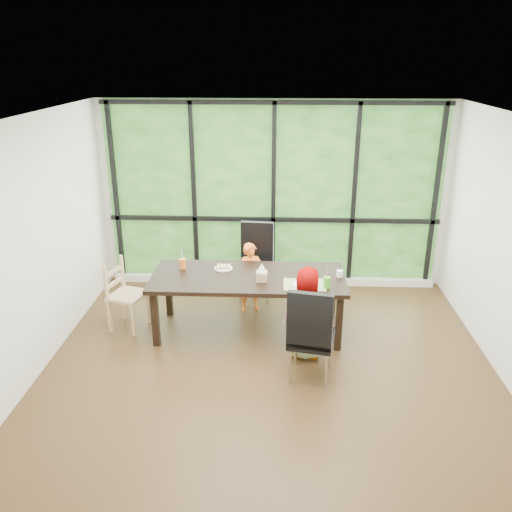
# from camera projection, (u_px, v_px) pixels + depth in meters

# --- Properties ---
(ground) EXTENTS (5.00, 5.00, 0.00)m
(ground) POSITION_uv_depth(u_px,v_px,m) (269.00, 360.00, 5.96)
(ground) COLOR black
(ground) RESTS_ON ground
(back_wall) EXTENTS (5.00, 0.00, 5.00)m
(back_wall) POSITION_uv_depth(u_px,v_px,m) (273.00, 195.00, 7.56)
(back_wall) COLOR silver
(back_wall) RESTS_ON ground
(foliage_backdrop) EXTENTS (4.80, 0.02, 2.65)m
(foliage_backdrop) POSITION_uv_depth(u_px,v_px,m) (273.00, 195.00, 7.54)
(foliage_backdrop) COLOR #1E471A
(foliage_backdrop) RESTS_ON back_wall
(window_mullions) EXTENTS (4.80, 0.06, 2.65)m
(window_mullions) POSITION_uv_depth(u_px,v_px,m) (273.00, 196.00, 7.51)
(window_mullions) COLOR black
(window_mullions) RESTS_ON back_wall
(window_sill) EXTENTS (4.80, 0.12, 0.10)m
(window_sill) POSITION_uv_depth(u_px,v_px,m) (272.00, 280.00, 7.94)
(window_sill) COLOR silver
(window_sill) RESTS_ON ground
(dining_table) EXTENTS (2.42, 1.16, 0.75)m
(dining_table) POSITION_uv_depth(u_px,v_px,m) (248.00, 304.00, 6.46)
(dining_table) COLOR black
(dining_table) RESTS_ON ground
(chair_window_leather) EXTENTS (0.49, 0.49, 1.08)m
(chair_window_leather) POSITION_uv_depth(u_px,v_px,m) (256.00, 263.00, 7.27)
(chair_window_leather) COLOR black
(chair_window_leather) RESTS_ON ground
(chair_interior_leather) EXTENTS (0.54, 0.54, 1.08)m
(chair_interior_leather) POSITION_uv_depth(u_px,v_px,m) (311.00, 332.00, 5.47)
(chair_interior_leather) COLOR black
(chair_interior_leather) RESTS_ON ground
(chair_end_beech) EXTENTS (0.50, 0.52, 0.90)m
(chair_end_beech) POSITION_uv_depth(u_px,v_px,m) (128.00, 295.00, 6.51)
(chair_end_beech) COLOR tan
(chair_end_beech) RESTS_ON ground
(child_toddler) EXTENTS (0.40, 0.33, 0.95)m
(child_toddler) POSITION_uv_depth(u_px,v_px,m) (251.00, 277.00, 6.98)
(child_toddler) COLOR orange
(child_toddler) RESTS_ON ground
(child_older) EXTENTS (0.55, 0.38, 1.09)m
(child_older) POSITION_uv_depth(u_px,v_px,m) (307.00, 313.00, 5.85)
(child_older) COLOR gray
(child_older) RESTS_ON ground
(placemat) EXTENTS (0.48, 0.36, 0.01)m
(placemat) POSITION_uv_depth(u_px,v_px,m) (304.00, 285.00, 6.08)
(placemat) COLOR tan
(placemat) RESTS_ON dining_table
(plate_far) EXTENTS (0.23, 0.23, 0.01)m
(plate_far) POSITION_uv_depth(u_px,v_px,m) (223.00, 268.00, 6.53)
(plate_far) COLOR white
(plate_far) RESTS_ON dining_table
(plate_near) EXTENTS (0.27, 0.27, 0.02)m
(plate_near) POSITION_uv_depth(u_px,v_px,m) (304.00, 284.00, 6.08)
(plate_near) COLOR white
(plate_near) RESTS_ON dining_table
(orange_cup) EXTENTS (0.08, 0.08, 0.13)m
(orange_cup) POSITION_uv_depth(u_px,v_px,m) (183.00, 264.00, 6.53)
(orange_cup) COLOR orange
(orange_cup) RESTS_ON dining_table
(green_cup) EXTENTS (0.08, 0.08, 0.13)m
(green_cup) POSITION_uv_depth(u_px,v_px,m) (327.00, 282.00, 5.99)
(green_cup) COLOR #4FBB29
(green_cup) RESTS_ON dining_table
(white_mug) EXTENTS (0.08, 0.08, 0.08)m
(white_mug) POSITION_uv_depth(u_px,v_px,m) (340.00, 274.00, 6.29)
(white_mug) COLOR white
(white_mug) RESTS_ON dining_table
(tissue_box) EXTENTS (0.13, 0.13, 0.11)m
(tissue_box) POSITION_uv_depth(u_px,v_px,m) (262.00, 276.00, 6.18)
(tissue_box) COLOR tan
(tissue_box) RESTS_ON dining_table
(crepe_rolls_far) EXTENTS (0.20, 0.12, 0.04)m
(crepe_rolls_far) POSITION_uv_depth(u_px,v_px,m) (223.00, 267.00, 6.52)
(crepe_rolls_far) COLOR tan
(crepe_rolls_far) RESTS_ON plate_far
(crepe_rolls_near) EXTENTS (0.05, 0.12, 0.04)m
(crepe_rolls_near) POSITION_uv_depth(u_px,v_px,m) (304.00, 282.00, 6.07)
(crepe_rolls_near) COLOR tan
(crepe_rolls_near) RESTS_ON plate_near
(straw_white) EXTENTS (0.01, 0.04, 0.20)m
(straw_white) POSITION_uv_depth(u_px,v_px,m) (182.00, 256.00, 6.49)
(straw_white) COLOR white
(straw_white) RESTS_ON orange_cup
(straw_pink) EXTENTS (0.01, 0.04, 0.20)m
(straw_pink) POSITION_uv_depth(u_px,v_px,m) (327.00, 274.00, 5.95)
(straw_pink) COLOR pink
(straw_pink) RESTS_ON green_cup
(tissue) EXTENTS (0.12, 0.12, 0.11)m
(tissue) POSITION_uv_depth(u_px,v_px,m) (262.00, 268.00, 6.14)
(tissue) COLOR white
(tissue) RESTS_ON tissue_box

